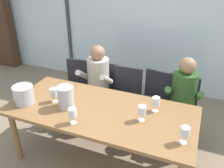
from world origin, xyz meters
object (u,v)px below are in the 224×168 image
object	(u,v)px
chair_left_of_center	(103,87)
chair_center	(126,93)
person_beige_jumper	(96,81)
wine_glass_spare_empty	(142,111)
chair_near_curtain	(78,83)
wine_glass_near_bucket	(156,101)
wine_glass_by_left_taster	(72,113)
chair_right_of_center	(156,97)
dining_table	(101,115)
wine_glass_center_pour	(54,93)
wine_glass_by_right_taster	(185,132)
person_olive_shirt	(183,97)
chair_near_window_right	(180,103)
ice_bucket_primary	(66,97)
ice_bucket_secondary	(24,94)

from	to	relation	value
chair_left_of_center	chair_center	world-z (taller)	same
person_beige_jumper	wine_glass_spare_empty	bearing A→B (deg)	-39.54
chair_near_curtain	chair_left_of_center	bearing A→B (deg)	-2.13
person_beige_jumper	wine_glass_near_bucket	xyz separation A→B (m)	(0.99, -0.55, 0.19)
wine_glass_near_bucket	wine_glass_by_left_taster	bearing A→B (deg)	-143.94
chair_center	wine_glass_by_left_taster	xyz separation A→B (m)	(-0.16, -1.20, 0.36)
chair_right_of_center	wine_glass_spare_empty	size ratio (longest dim) A/B	4.97
wine_glass_near_bucket	dining_table	bearing A→B (deg)	-161.10
wine_glass_center_pour	chair_left_of_center	bearing A→B (deg)	78.58
wine_glass_by_right_taster	wine_glass_spare_empty	xyz separation A→B (m)	(-0.45, 0.19, -0.00)
chair_center	person_olive_shirt	xyz separation A→B (m)	(0.81, -0.12, 0.17)
chair_center	chair_near_window_right	distance (m)	0.78
chair_near_window_right	person_beige_jumper	world-z (taller)	person_beige_jumper
chair_left_of_center	ice_bucket_primary	distance (m)	1.07
dining_table	chair_near_window_right	world-z (taller)	chair_near_window_right
chair_left_of_center	ice_bucket_primary	xyz separation A→B (m)	(-0.00, -1.00, 0.38)
chair_center	chair_near_window_right	bearing A→B (deg)	0.29
person_olive_shirt	wine_glass_by_left_taster	size ratio (longest dim) A/B	6.81
person_beige_jumper	ice_bucket_primary	size ratio (longest dim) A/B	4.56
chair_near_window_right	wine_glass_by_left_taster	bearing A→B (deg)	-121.88
chair_near_window_right	wine_glass_spare_empty	distance (m)	1.02
wine_glass_by_left_taster	ice_bucket_secondary	bearing A→B (deg)	170.00
ice_bucket_primary	ice_bucket_secondary	distance (m)	0.51
person_beige_jumper	wine_glass_by_right_taster	size ratio (longest dim) A/B	6.81
chair_center	wine_glass_by_left_taster	world-z (taller)	wine_glass_by_left_taster
ice_bucket_primary	wine_glass_spare_empty	xyz separation A→B (m)	(0.86, 0.07, -0.02)
chair_center	wine_glass_by_right_taster	world-z (taller)	wine_glass_by_right_taster
chair_near_curtain	person_beige_jumper	size ratio (longest dim) A/B	0.73
chair_center	person_olive_shirt	size ratio (longest dim) A/B	0.73
chair_center	wine_glass_near_bucket	size ratio (longest dim) A/B	4.97
wine_glass_near_bucket	wine_glass_center_pour	distance (m)	1.17
person_beige_jumper	wine_glass_center_pour	xyz separation A→B (m)	(-0.16, -0.80, 0.19)
dining_table	ice_bucket_secondary	world-z (taller)	ice_bucket_secondary
chair_center	wine_glass_center_pour	distance (m)	1.15
wine_glass_spare_empty	wine_glass_center_pour	bearing A→B (deg)	-178.55
chair_near_window_right	wine_glass_by_left_taster	xyz separation A→B (m)	(-0.94, -1.22, 0.36)
chair_near_curtain	wine_glass_by_left_taster	bearing A→B (deg)	-69.85
chair_right_of_center	wine_glass_spare_empty	distance (m)	1.00
person_olive_shirt	ice_bucket_secondary	bearing A→B (deg)	-155.21
wine_glass_by_left_taster	dining_table	bearing A→B (deg)	65.39
chair_right_of_center	chair_near_window_right	xyz separation A→B (m)	(0.34, -0.03, 0.00)
person_beige_jumper	wine_glass_spare_empty	xyz separation A→B (m)	(0.90, -0.78, 0.19)
chair_near_window_right	wine_glass_by_right_taster	distance (m)	1.17
chair_center	wine_glass_near_bucket	bearing A→B (deg)	-50.37
chair_left_of_center	wine_glass_by_right_taster	size ratio (longest dim) A/B	4.97
wine_glass_near_bucket	wine_glass_by_right_taster	world-z (taller)	same
chair_center	ice_bucket_secondary	world-z (taller)	ice_bucket_secondary
ice_bucket_secondary	wine_glass_near_bucket	xyz separation A→B (m)	(1.45, 0.40, 0.01)
chair_near_window_right	ice_bucket_primary	size ratio (longest dim) A/B	3.33
ice_bucket_primary	chair_right_of_center	bearing A→B (deg)	50.68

